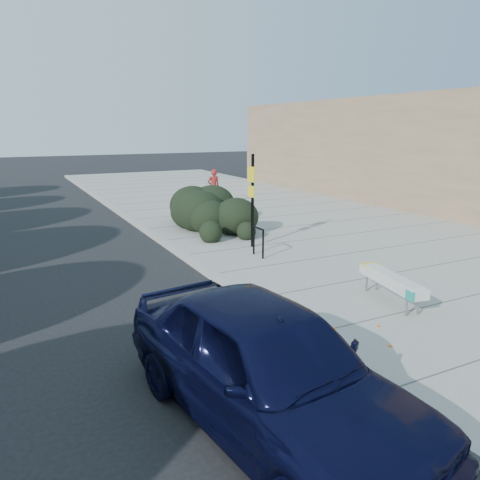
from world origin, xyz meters
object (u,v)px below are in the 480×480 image
at_px(bench, 392,281).
at_px(bike_rack, 258,239).
at_px(sign_post, 252,195).
at_px(sedan_navy, 267,364).
at_px(pedestrian, 214,187).

xyz_separation_m(bench, bike_rack, (-0.71, 4.40, 0.04)).
bearing_deg(sign_post, sedan_navy, -124.01).
height_order(bench, sedan_navy, sedan_navy).
xyz_separation_m(sign_post, pedestrian, (2.31, 8.07, -0.76)).
distance_m(bike_rack, sedan_navy, 7.53).
height_order(sign_post, sedan_navy, sign_post).
xyz_separation_m(bike_rack, sign_post, (0.36, 1.04, 1.08)).
height_order(bike_rack, sedan_navy, sedan_navy).
bearing_deg(sedan_navy, bench, 19.72).
bearing_deg(sedan_navy, sign_post, 55.21).
bearing_deg(bench, sign_post, 105.13).
bearing_deg(bike_rack, bench, -81.26).
bearing_deg(sign_post, bike_rack, -115.68).
bearing_deg(bike_rack, sedan_navy, -118.94).
bearing_deg(sign_post, pedestrian, 67.29).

